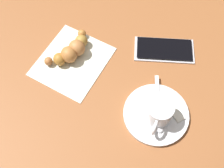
{
  "coord_description": "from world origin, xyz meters",
  "views": [
    {
      "loc": [
        0.15,
        -0.24,
        0.61
      ],
      "look_at": [
        -0.01,
        0.01,
        0.02
      ],
      "focal_mm": 45.25,
      "sensor_mm": 36.0,
      "label": 1
    }
  ],
  "objects_px": {
    "teaspoon": "(159,112)",
    "napkin": "(72,61)",
    "saucer": "(156,114)",
    "cell_phone": "(164,50)",
    "croissant": "(72,50)",
    "espresso_cup": "(159,112)",
    "sugar_packet": "(173,109)"
  },
  "relations": [
    {
      "from": "espresso_cup",
      "to": "teaspoon",
      "type": "relative_size",
      "value": 0.65
    },
    {
      "from": "teaspoon",
      "to": "napkin",
      "type": "distance_m",
      "value": 0.25
    },
    {
      "from": "teaspoon",
      "to": "sugar_packet",
      "type": "relative_size",
      "value": 1.92
    },
    {
      "from": "teaspoon",
      "to": "croissant",
      "type": "height_order",
      "value": "croissant"
    },
    {
      "from": "teaspoon",
      "to": "croissant",
      "type": "distance_m",
      "value": 0.26
    },
    {
      "from": "teaspoon",
      "to": "napkin",
      "type": "relative_size",
      "value": 0.73
    },
    {
      "from": "teaspoon",
      "to": "napkin",
      "type": "height_order",
      "value": "teaspoon"
    },
    {
      "from": "teaspoon",
      "to": "cell_phone",
      "type": "distance_m",
      "value": 0.18
    },
    {
      "from": "napkin",
      "to": "croissant",
      "type": "bearing_deg",
      "value": 123.1
    },
    {
      "from": "espresso_cup",
      "to": "napkin",
      "type": "bearing_deg",
      "value": 175.64
    },
    {
      "from": "saucer",
      "to": "espresso_cup",
      "type": "relative_size",
      "value": 1.76
    },
    {
      "from": "espresso_cup",
      "to": "saucer",
      "type": "bearing_deg",
      "value": 140.64
    },
    {
      "from": "croissant",
      "to": "espresso_cup",
      "type": "bearing_deg",
      "value": -7.57
    },
    {
      "from": "croissant",
      "to": "saucer",
      "type": "bearing_deg",
      "value": -6.66
    },
    {
      "from": "croissant",
      "to": "cell_phone",
      "type": "height_order",
      "value": "croissant"
    },
    {
      "from": "saucer",
      "to": "napkin",
      "type": "bearing_deg",
      "value": 176.67
    },
    {
      "from": "espresso_cup",
      "to": "croissant",
      "type": "height_order",
      "value": "espresso_cup"
    },
    {
      "from": "teaspoon",
      "to": "sugar_packet",
      "type": "height_order",
      "value": "teaspoon"
    },
    {
      "from": "teaspoon",
      "to": "cell_phone",
      "type": "height_order",
      "value": "teaspoon"
    },
    {
      "from": "teaspoon",
      "to": "sugar_packet",
      "type": "xyz_separation_m",
      "value": [
        0.02,
        0.02,
        0.0
      ]
    },
    {
      "from": "saucer",
      "to": "cell_phone",
      "type": "relative_size",
      "value": 0.89
    },
    {
      "from": "sugar_packet",
      "to": "croissant",
      "type": "xyz_separation_m",
      "value": [
        -0.28,
        0.0,
        0.01
      ]
    },
    {
      "from": "cell_phone",
      "to": "sugar_packet",
      "type": "bearing_deg",
      "value": -56.58
    },
    {
      "from": "teaspoon",
      "to": "napkin",
      "type": "xyz_separation_m",
      "value": [
        -0.25,
        0.01,
        -0.01
      ]
    },
    {
      "from": "saucer",
      "to": "cell_phone",
      "type": "height_order",
      "value": "same"
    },
    {
      "from": "napkin",
      "to": "teaspoon",
      "type": "bearing_deg",
      "value": -2.38
    },
    {
      "from": "saucer",
      "to": "sugar_packet",
      "type": "bearing_deg",
      "value": 47.43
    },
    {
      "from": "cell_phone",
      "to": "napkin",
      "type": "bearing_deg",
      "value": -139.55
    },
    {
      "from": "sugar_packet",
      "to": "espresso_cup",
      "type": "bearing_deg",
      "value": 85.75
    },
    {
      "from": "espresso_cup",
      "to": "croissant",
      "type": "distance_m",
      "value": 0.26
    },
    {
      "from": "napkin",
      "to": "cell_phone",
      "type": "xyz_separation_m",
      "value": [
        0.18,
        0.15,
        0.0
      ]
    },
    {
      "from": "espresso_cup",
      "to": "croissant",
      "type": "relative_size",
      "value": 0.6
    }
  ]
}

